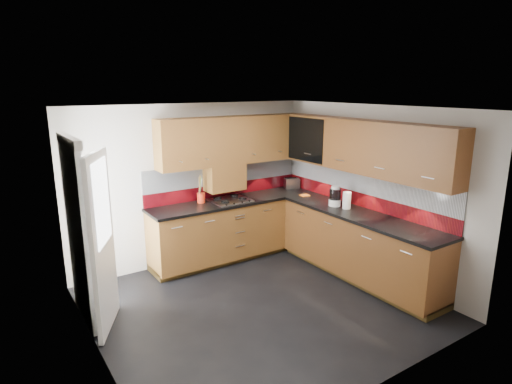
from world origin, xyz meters
TOP-DOWN VIEW (x-y plane):
  - room at (0.00, 0.00)m, footprint 4.00×3.80m
  - base_cabinets at (1.07, 0.72)m, footprint 2.70×3.20m
  - countertop at (1.05, 0.70)m, footprint 2.72×3.22m
  - backsplash at (1.28, 0.93)m, footprint 2.70×3.20m
  - upper_cabinets at (1.23, 0.78)m, footprint 2.50×3.20m
  - extractor_hood at (0.45, 1.64)m, footprint 0.60×0.33m
  - glass_cabinet at (1.71, 1.07)m, footprint 0.32×0.80m
  - back_door at (-1.78, 0.75)m, footprint 0.42×1.19m
  - gas_hob at (0.45, 1.47)m, footprint 0.58×0.51m
  - utensil_pot at (0.04, 1.63)m, footprint 0.12×0.12m
  - toaster at (1.75, 1.61)m, footprint 0.28×0.23m
  - food_processor at (1.59, 0.39)m, footprint 0.18×0.18m
  - paper_towel at (1.62, 0.19)m, footprint 0.13×0.13m
  - orange_cloth at (1.59, 1.08)m, footprint 0.15×0.14m

SIDE VIEW (x-z plane):
  - base_cabinets at x=1.07m, z-range -0.04..0.91m
  - countertop at x=1.05m, z-range 0.90..0.94m
  - orange_cloth at x=1.59m, z-range 0.94..0.95m
  - gas_hob at x=0.45m, z-range 0.93..0.98m
  - toaster at x=1.75m, z-range 0.94..1.12m
  - back_door at x=-1.78m, z-range 0.01..2.05m
  - utensil_pot at x=0.04m, z-range 0.82..1.25m
  - paper_towel at x=1.62m, z-range 0.94..1.18m
  - food_processor at x=1.59m, z-range 0.93..1.22m
  - backsplash at x=1.28m, z-range 0.94..1.48m
  - extractor_hood at x=0.45m, z-range 1.08..1.48m
  - room at x=0.00m, z-range 0.18..2.82m
  - upper_cabinets at x=1.23m, z-range 1.48..2.20m
  - glass_cabinet at x=1.71m, z-range 1.54..2.20m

